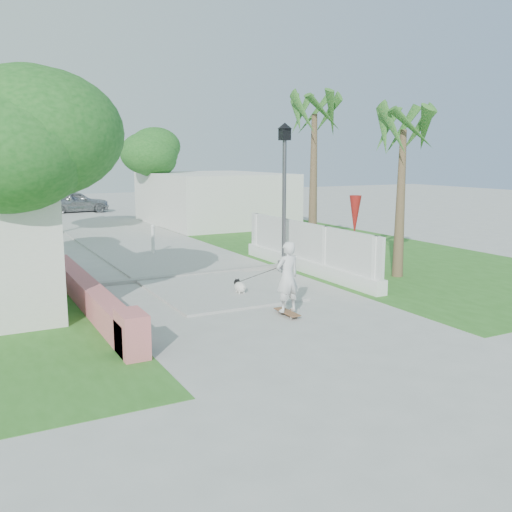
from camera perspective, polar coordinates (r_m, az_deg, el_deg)
ground at (r=11.51m, az=4.23°, el=-7.62°), size 90.00×90.00×0.00m
path_strip at (r=30.06m, az=-16.39°, el=3.01°), size 3.20×36.00×0.06m
curb at (r=16.72m, az=-6.71°, el=-1.90°), size 6.50×0.25×0.10m
grass_right at (r=21.81m, az=8.73°, el=0.72°), size 8.00×20.00×0.01m
pink_wall at (r=13.47m, az=-16.14°, el=-4.00°), size 0.45×8.20×0.80m
lattice_fence at (r=17.27m, az=5.05°, el=0.18°), size 0.35×7.00×1.50m
building_right at (r=29.83m, az=-4.31°, el=5.79°), size 6.00×8.00×2.60m
street_lamp at (r=17.21m, az=2.84°, el=6.48°), size 0.44×0.44×4.44m
bollard at (r=20.42m, az=-10.27°, el=1.69°), size 0.14×0.14×1.09m
patio_umbrella at (r=17.51m, az=9.87°, el=3.98°), size 0.36×0.36×2.30m
tree_left_near at (r=12.35m, az=-21.84°, el=10.89°), size 3.60×3.60×5.28m
tree_path_left at (r=25.43m, az=-21.65°, el=10.08°), size 3.40×3.40×5.23m
tree_path_right at (r=30.64m, az=-10.72°, el=9.86°), size 3.00×3.00×4.79m
tree_path_far at (r=35.40m, az=-23.15°, el=9.76°), size 3.20×3.20×5.17m
palm_far at (r=18.95m, az=5.86°, el=12.99°), size 1.80×1.80×5.30m
palm_near at (r=16.81m, az=14.51°, el=11.31°), size 1.80×1.80×4.70m
skateboarder at (r=12.90m, az=1.57°, el=-2.07°), size 0.60×2.81×1.65m
dog at (r=14.46m, az=-1.65°, el=-3.06°), size 0.28×0.58×0.39m
parked_car at (r=36.85m, az=-17.67°, el=5.18°), size 4.13×1.93×1.37m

